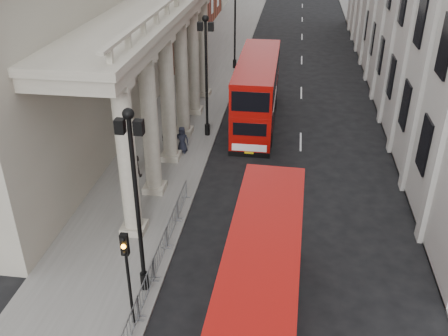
% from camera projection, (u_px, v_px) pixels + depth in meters
% --- Properties ---
extents(sidewalk_west, '(6.00, 140.00, 0.12)m').
position_uv_depth(sidewalk_west, '(200.00, 87.00, 44.52)').
color(sidewalk_west, slate).
rests_on(sidewalk_west, ground).
extents(sidewalk_east, '(3.00, 140.00, 0.12)m').
position_uv_depth(sidewalk_east, '(390.00, 96.00, 42.50)').
color(sidewalk_east, slate).
rests_on(sidewalk_east, ground).
extents(kerb, '(0.20, 140.00, 0.14)m').
position_uv_depth(kerb, '(232.00, 89.00, 44.16)').
color(kerb, slate).
rests_on(kerb, ground).
extents(portico_building, '(9.00, 28.00, 12.00)m').
position_uv_depth(portico_building, '(50.00, 56.00, 32.16)').
color(portico_building, '#9D9683').
rests_on(portico_building, ground).
extents(lamp_post_south, '(1.05, 0.44, 8.32)m').
position_uv_depth(lamp_post_south, '(136.00, 193.00, 19.30)').
color(lamp_post_south, black).
rests_on(lamp_post_south, sidewalk_west).
extents(lamp_post_mid, '(1.05, 0.44, 8.32)m').
position_uv_depth(lamp_post_mid, '(206.00, 69.00, 33.21)').
color(lamp_post_mid, black).
rests_on(lamp_post_mid, sidewalk_west).
extents(lamp_post_north, '(1.05, 0.44, 8.32)m').
position_uv_depth(lamp_post_north, '(235.00, 18.00, 47.13)').
color(lamp_post_north, black).
rests_on(lamp_post_north, sidewalk_west).
extents(traffic_light, '(0.28, 0.33, 4.30)m').
position_uv_depth(traffic_light, '(127.00, 263.00, 18.39)').
color(traffic_light, black).
rests_on(traffic_light, sidewalk_west).
extents(crowd_barriers, '(0.50, 18.75, 1.10)m').
position_uv_depth(crowd_barriers, '(138.00, 308.00, 19.75)').
color(crowd_barriers, gray).
rests_on(crowd_barriers, sidewalk_west).
extents(bus_near, '(2.83, 10.66, 4.58)m').
position_uv_depth(bus_near, '(262.00, 285.00, 18.40)').
color(bus_near, '#950A06').
rests_on(bus_near, ground).
extents(bus_far, '(2.81, 11.40, 4.92)m').
position_uv_depth(bus_far, '(257.00, 91.00, 36.36)').
color(bus_far, '#950A06').
rests_on(bus_far, ground).
extents(pedestrian_a, '(0.58, 0.39, 1.56)m').
position_uv_depth(pedestrian_a, '(166.00, 137.00, 33.29)').
color(pedestrian_a, black).
rests_on(pedestrian_a, sidewalk_west).
extents(pedestrian_b, '(1.08, 0.96, 1.85)m').
position_uv_depth(pedestrian_b, '(134.00, 163.00, 29.77)').
color(pedestrian_b, black).
rests_on(pedestrian_b, sidewalk_west).
extents(pedestrian_c, '(0.90, 0.60, 1.80)m').
position_uv_depth(pedestrian_c, '(182.00, 140.00, 32.64)').
color(pedestrian_c, black).
rests_on(pedestrian_c, sidewalk_west).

